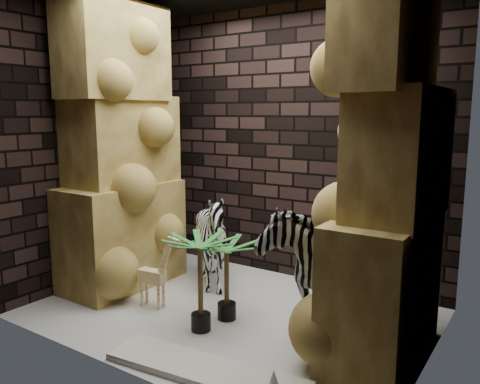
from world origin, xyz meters
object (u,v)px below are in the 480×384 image
Objects in this scene: zebra_right at (310,250)px; palm_front at (227,280)px; zebra_left at (212,245)px; palm_back at (200,283)px; giraffe_toy at (152,268)px; surfboard at (205,370)px.

zebra_right is 1.85× the size of palm_front.
zebra_left reaches higher than palm_back.
palm_back is (0.51, -0.84, -0.06)m from zebra_left.
zebra_right reaches higher than palm_back.
giraffe_toy is (-0.19, -0.71, -0.09)m from zebra_left.
surfboard is (-0.27, -1.13, -0.66)m from zebra_right.
zebra_right is 1.53m from giraffe_toy.
palm_front is 0.32m from palm_back.
zebra_right reaches higher than zebra_left.
palm_back is (-0.73, -0.61, -0.26)m from zebra_right.
surfboard is at bearing -55.53° from zebra_left.
palm_front is at bearing 81.08° from palm_back.
giraffe_toy is at bearing 169.05° from palm_back.
giraffe_toy is 1.38m from surfboard.
palm_back reaches higher than giraffe_toy.
palm_back is (0.70, -0.14, 0.03)m from giraffe_toy.
zebra_right reaches higher than surfboard.
giraffe_toy reaches higher than surfboard.
zebra_left is 1.43× the size of palm_front.
zebra_left is 1.74m from surfboard.
surfboard is at bearing -49.14° from palm_back.
palm_front is at bearing -170.98° from zebra_right.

